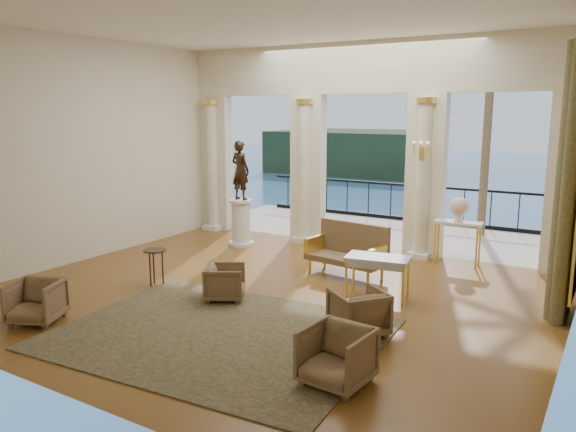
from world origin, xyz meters
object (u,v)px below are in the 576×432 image
Objects in this scene: settee at (349,250)px; pedestal at (241,223)px; statue at (240,170)px; side_table at (155,255)px; game_table at (378,261)px; console_table at (458,229)px; armchair_a at (36,299)px; armchair_c at (359,310)px; armchair_d at (225,281)px; armchair_b at (337,354)px.

pedestal is (-3.14, 0.92, 0.02)m from settee.
statue is at bearing 180.00° from pedestal.
settee reaches higher than side_table.
console_table is (0.58, 2.75, 0.10)m from game_table.
armchair_a is 4.67m from armchair_c.
armchair_d is 0.41× the size of settee.
console_table reaches higher than side_table.
armchair_d is at bearing -58.14° from pedestal.
armchair_b is at bearing 142.53° from statue.
statue reaches higher than console_table.
armchair_a reaches higher than side_table.
game_table reaches higher than side_table.
game_table is at bearing -24.15° from pedestal.
pedestal reaches higher than armchair_c.
settee is at bearing -114.19° from armchair_c.
armchair_b is 6.87m from pedestal.
armchair_a is 0.66× the size of pedestal.
game_table is at bearing -106.46° from console_table.
pedestal is 1.64× the size of side_table.
armchair_b is 0.77× the size of console_table.
armchair_b is 5.80m from console_table.
pedestal is 0.80× the size of statue.
statue is at bearing 98.25° from side_table.
console_table is at bearing -63.71° from armchair_d.
armchair_b is at bearing -150.93° from armchair_d.
armchair_a is 0.95× the size of armchair_b.
game_table reaches higher than armchair_d.
settee is at bearing 118.40° from armchair_b.
settee is at bearing 32.36° from armchair_a.
settee reaches higher than armchair_c.
armchair_d is 2.53m from game_table.
statue is (-0.25, 5.43, 1.38)m from armchair_a.
statue is 2.06× the size of side_table.
side_table is at bearing -54.81° from armchair_c.
armchair_c is 4.35m from console_table.
settee is 1.32m from game_table.
console_table reaches higher than armchair_b.
pedestal reaches higher than armchair_b.
statue is (-4.09, 1.83, 1.10)m from game_table.
armchair_c is at bearing -97.33° from console_table.
armchair_a is at bearing -146.16° from game_table.
armchair_d is 0.67× the size of console_table.
game_table is (-0.75, 3.03, 0.26)m from armchair_b.
armchair_c is (4.21, 2.02, 0.00)m from armchair_a.
armchair_c is at bearing -37.40° from pedestal.
armchair_b is at bearing -20.56° from side_table.
pedestal is at bearing 171.80° from settee.
console_table is at bearing -144.90° from armchair_c.
settee is (2.89, 4.51, 0.14)m from armchair_a.
statue is (-0.00, 0.00, 1.22)m from pedestal.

